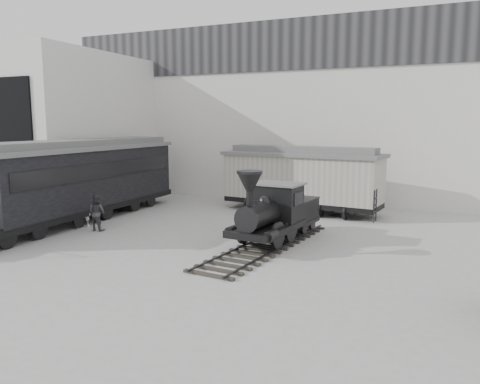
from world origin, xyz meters
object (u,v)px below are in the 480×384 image
at_px(visitor_b, 97,212).
at_px(boxcar, 301,178).
at_px(visitor_a, 85,209).
at_px(locomotive, 274,216).
at_px(passenger_coach, 81,179).

bearing_deg(visitor_b, boxcar, -128.99).
bearing_deg(visitor_a, locomotive, 178.34).
relative_size(locomotive, boxcar, 0.97).
xyz_separation_m(locomotive, boxcar, (-0.89, 7.18, 0.76)).
distance_m(passenger_coach, visitor_a, 1.99).
relative_size(visitor_a, visitor_b, 1.00).
height_order(locomotive, boxcar, boxcar).
xyz_separation_m(locomotive, visitor_a, (-9.35, -0.40, -0.30)).
bearing_deg(locomotive, boxcar, 103.57).
bearing_deg(boxcar, locomotive, -75.49).
relative_size(passenger_coach, visitor_b, 8.45).
distance_m(boxcar, passenger_coach, 11.59).
bearing_deg(locomotive, visitor_a, -171.04).
xyz_separation_m(boxcar, visitor_b, (-7.29, -8.12, -1.07)).
bearing_deg(passenger_coach, boxcar, 32.93).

